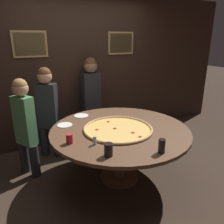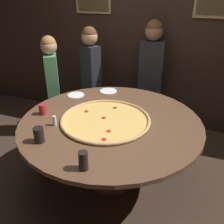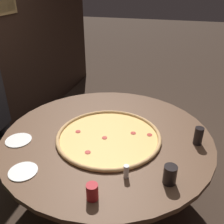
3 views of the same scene
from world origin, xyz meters
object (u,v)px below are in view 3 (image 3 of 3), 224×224
Objects in this scene: white_plate_near_front at (23,171)px; condiment_shaker at (126,171)px; drink_cup_centre_back at (92,192)px; drink_cup_front_edge at (198,136)px; giant_pizza at (109,136)px; drink_cup_far_left at (170,175)px; dining_table at (107,145)px; white_plate_right_side at (19,140)px.

condiment_shaker is (0.14, -0.69, 0.05)m from white_plate_near_front.
drink_cup_front_edge is at bearing -39.05° from drink_cup_centre_back.
white_plate_near_front is 0.71m from condiment_shaker.
giant_pizza is 8.04× the size of drink_cup_centre_back.
drink_cup_centre_back reaches higher than condiment_shaker.
drink_cup_far_left reaches higher than condiment_shaker.
dining_table is at bearing -35.02° from white_plate_near_front.
drink_cup_front_edge is 0.70× the size of white_plate_right_side.
drink_cup_front_edge is 0.99m from drink_cup_centre_back.
drink_cup_front_edge reaches higher than drink_cup_centre_back.
drink_cup_centre_back is 0.28m from condiment_shaker.
white_plate_near_front is at bearing 100.00° from drink_cup_far_left.
giant_pizza reaches higher than white_plate_near_front.
white_plate_near_front is at bearing 141.27° from giant_pizza.
drink_cup_front_edge is 1.53× the size of condiment_shaker.
drink_cup_centre_back is (-0.65, -0.09, 0.04)m from giant_pizza.
dining_table is 0.75m from white_plate_near_front.
dining_table is 0.56m from condiment_shaker.
drink_cup_centre_back is (-0.69, -0.12, 0.17)m from dining_table.
giant_pizza reaches higher than dining_table.
drink_cup_far_left is at bearing -96.78° from white_plate_right_side.
condiment_shaker reaches higher than dining_table.
drink_cup_centre_back reaches higher than white_plate_near_front.
condiment_shaker is at bearing 138.67° from drink_cup_front_edge.
drink_cup_far_left reaches higher than drink_cup_centre_back.
giant_pizza is at bearing 99.09° from drink_cup_front_edge.
drink_cup_centre_back is 0.54× the size of white_plate_near_front.
white_plate_right_side is (-0.24, 0.70, -0.01)m from giant_pizza.
drink_cup_front_edge is 1.36× the size of drink_cup_centre_back.
white_plate_near_front is at bearing 144.98° from dining_table.
white_plate_right_side is at bearing 83.22° from drink_cup_far_left.
dining_table is at bearing 95.45° from drink_cup_front_edge.
condiment_shaker reaches higher than white_plate_near_front.
dining_table is 18.25× the size of condiment_shaker.
drink_cup_centre_back is 1.12× the size of condiment_shaker.
drink_cup_centre_back is 0.51m from drink_cup_far_left.
drink_cup_front_edge is at bearing -59.83° from white_plate_near_front.
condiment_shaker is at bearing 95.51° from drink_cup_far_left.
giant_pizza is 6.59× the size of drink_cup_far_left.
drink_cup_front_edge is 1.34m from white_plate_near_front.
white_plate_near_front is (-0.32, -0.25, 0.00)m from white_plate_right_side.
dining_table is at bearing 30.53° from condiment_shaker.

